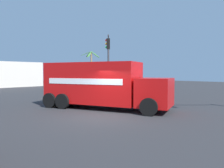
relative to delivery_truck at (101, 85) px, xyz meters
name	(u,v)px	position (x,y,z in m)	size (l,w,h in m)	color
ground_plane	(101,117)	(-1.96, -2.11, -1.58)	(100.00, 100.00, 0.00)	#2B2B2D
sidewalk_corner_far	(107,89)	(10.87, 10.72, -1.51)	(10.92, 10.92, 0.14)	beige
delivery_truck	(101,85)	(0.00, 0.00, 0.00)	(5.31, 8.70, 3.04)	red
traffic_light_secondary	(108,57)	(5.62, 5.06, 2.36)	(2.75, 2.78, 5.80)	#38383D
vending_machine_red	(107,82)	(11.97, 11.74, -0.51)	(1.17, 1.12, 1.85)	red
palm_tree_far	(91,63)	(12.30, 15.68, 2.24)	(2.94, 3.09, 5.55)	#7A6647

